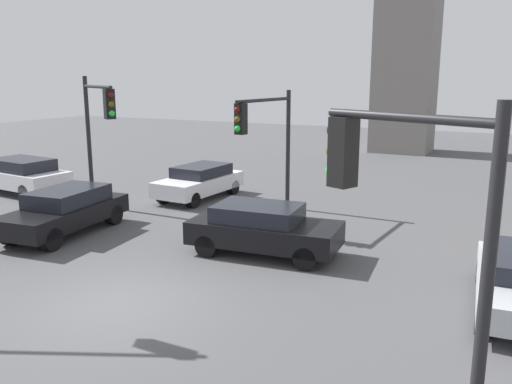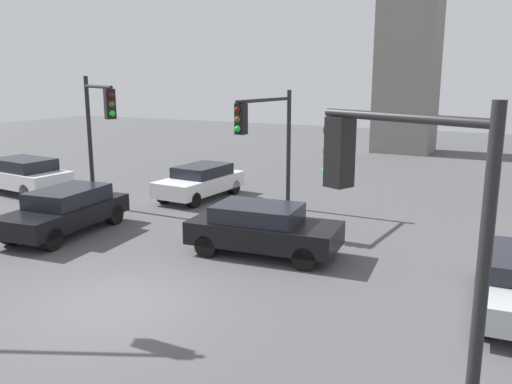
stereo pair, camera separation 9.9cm
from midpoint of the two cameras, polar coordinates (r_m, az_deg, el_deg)
The scene contains 8 objects.
ground_plane at distance 12.50m, azimuth -15.01°, elevation -11.69°, with size 87.12×87.12×0.00m, color #4C4C4F.
traffic_light_0 at distance 7.12m, azimuth 15.30°, elevation -1.57°, with size 2.42×1.20×4.76m.
traffic_light_1 at distance 18.59m, azimuth 0.81°, elevation 6.76°, with size 0.56×3.56×4.51m.
traffic_light_2 at distance 19.98m, azimuth -16.74°, elevation 7.50°, with size 2.78×1.75×5.02m.
car_1 at distance 18.18m, azimuth -19.96°, elevation -1.85°, with size 2.29×4.64×1.46m.
car_2 at distance 25.19m, azimuth -24.14°, elevation 1.69°, with size 4.85×2.38×1.54m.
car_3 at distance 15.13m, azimuth 0.56°, elevation -3.93°, with size 4.40×2.27×1.44m.
car_5 at distance 22.23m, azimuth -6.20°, elevation 1.18°, with size 2.07×4.31×1.38m.
Camera 1 is at (7.73, -8.44, 5.00)m, focal length 37.18 mm.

